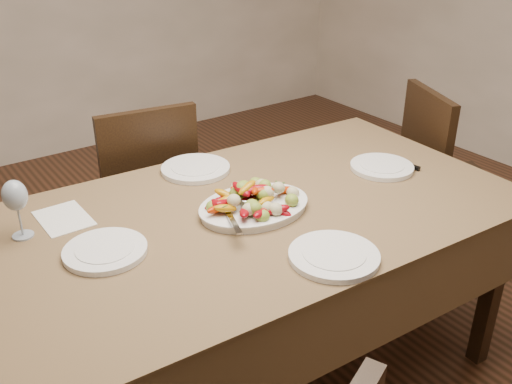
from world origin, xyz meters
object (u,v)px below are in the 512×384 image
at_px(chair_far, 142,196).
at_px(wine_glass, 17,208).
at_px(plate_near, 334,256).
at_px(plate_left, 105,251).
at_px(plate_right, 382,167).
at_px(dining_table, 256,298).
at_px(chair_right, 455,184).
at_px(plate_far, 196,169).
at_px(serving_platter, 254,208).

height_order(chair_far, wine_glass, wine_glass).
bearing_deg(chair_far, wine_glass, 49.54).
xyz_separation_m(chair_far, plate_near, (0.06, -1.22, 0.29)).
height_order(plate_left, plate_right, same).
relative_size(chair_far, plate_near, 3.54).
bearing_deg(plate_near, wine_glass, 136.89).
distance_m(chair_far, plate_left, 0.98).
relative_size(plate_near, wine_glass, 1.31).
height_order(dining_table, wine_glass, wine_glass).
bearing_deg(chair_right, plate_right, 121.64).
relative_size(plate_right, plate_near, 0.92).
relative_size(dining_table, wine_glass, 8.98).
distance_m(chair_right, wine_glass, 1.98).
bearing_deg(plate_right, chair_right, 7.65).
height_order(chair_right, plate_right, chair_right).
bearing_deg(plate_left, plate_far, 34.60).
distance_m(chair_right, plate_left, 1.79).
distance_m(plate_left, wine_glass, 0.31).
distance_m(chair_far, serving_platter, 0.90).
height_order(chair_right, plate_left, chair_right).
height_order(plate_right, wine_glass, wine_glass).
bearing_deg(plate_far, chair_far, 95.51).
distance_m(plate_right, wine_glass, 1.33).
bearing_deg(plate_left, plate_near, -37.89).
height_order(dining_table, chair_right, chair_right).
height_order(plate_far, wine_glass, wine_glass).
bearing_deg(plate_far, serving_platter, -90.59).
relative_size(plate_right, plate_far, 0.92).
xyz_separation_m(serving_platter, plate_near, (0.02, -0.37, -0.00)).
bearing_deg(chair_right, plate_far, 99.33).
distance_m(plate_left, plate_far, 0.63).
bearing_deg(wine_glass, plate_right, -13.09).
relative_size(chair_far, plate_right, 3.86).
bearing_deg(plate_right, wine_glass, 166.91).
xyz_separation_m(chair_far, plate_left, (-0.47, -0.80, 0.29)).
xyz_separation_m(chair_far, plate_far, (0.04, -0.45, 0.29)).
distance_m(chair_right, plate_far, 1.32).
xyz_separation_m(dining_table, serving_platter, (-0.02, -0.01, 0.39)).
distance_m(plate_left, plate_near, 0.68).
height_order(serving_platter, plate_far, serving_platter).
distance_m(chair_right, plate_near, 1.34).
relative_size(dining_table, plate_left, 7.40).
distance_m(dining_table, chair_far, 0.84).
distance_m(chair_right, serving_platter, 1.29).
height_order(serving_platter, plate_left, serving_platter).
bearing_deg(plate_far, wine_glass, -170.75).
xyz_separation_m(chair_right, serving_platter, (-1.25, -0.07, 0.30)).
bearing_deg(plate_near, plate_left, 142.11).
relative_size(chair_right, plate_far, 3.55).
distance_m(chair_right, plate_right, 0.71).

